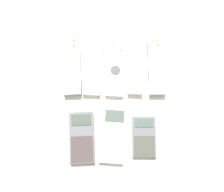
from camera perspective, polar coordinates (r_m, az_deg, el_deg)
ground_plane at (r=1.06m, az=-0.01°, el=-1.21°), size 3.00×3.00×0.00m
remote_0 at (r=1.09m, az=-6.31°, el=4.77°), size 0.06×0.19×0.02m
remote_1 at (r=1.09m, az=-2.97°, el=5.05°), size 0.06×0.20×0.02m
remote_2 at (r=1.08m, az=0.39°, el=4.46°), size 0.06×0.18×0.02m
remote_3 at (r=1.08m, az=3.55°, el=4.52°), size 0.05×0.17×0.02m
remote_4 at (r=1.09m, az=6.55°, el=4.73°), size 0.05×0.18×0.02m
calculator_0 at (r=1.04m, az=-4.79°, el=-6.33°), size 0.08×0.15×0.02m
calculator_1 at (r=1.04m, az=0.03°, el=-5.98°), size 0.08×0.16×0.02m
calculator_2 at (r=1.04m, az=4.72°, el=-6.25°), size 0.07×0.11×0.01m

